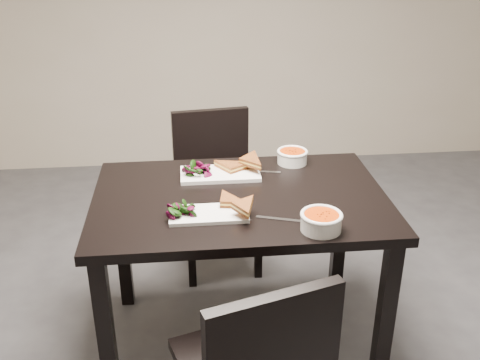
% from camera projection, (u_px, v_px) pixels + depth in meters
% --- Properties ---
extents(table, '(1.20, 0.80, 0.75)m').
position_uv_depth(table, '(240.00, 217.00, 2.31)').
color(table, black).
rests_on(table, ground).
extents(chair_far, '(0.47, 0.47, 0.85)m').
position_uv_depth(chair_far, '(215.00, 180.00, 3.03)').
color(chair_far, black).
rests_on(chair_far, ground).
extents(plate_near, '(0.30, 0.15, 0.01)m').
position_uv_depth(plate_near, '(209.00, 214.00, 2.11)').
color(plate_near, white).
rests_on(plate_near, table).
extents(sandwich_near, '(0.17, 0.14, 0.05)m').
position_uv_depth(sandwich_near, '(225.00, 204.00, 2.12)').
color(sandwich_near, '#97511F').
rests_on(sandwich_near, plate_near).
extents(salad_near, '(0.09, 0.08, 0.04)m').
position_uv_depth(salad_near, '(182.00, 209.00, 2.09)').
color(salad_near, black).
rests_on(salad_near, plate_near).
extents(soup_bowl_near, '(0.15, 0.15, 0.07)m').
position_uv_depth(soup_bowl_near, '(321.00, 220.00, 2.00)').
color(soup_bowl_near, white).
rests_on(soup_bowl_near, table).
extents(cutlery_near, '(0.18, 0.07, 0.00)m').
position_uv_depth(cutlery_near, '(280.00, 219.00, 2.09)').
color(cutlery_near, silver).
rests_on(cutlery_near, table).
extents(plate_far, '(0.35, 0.17, 0.02)m').
position_uv_depth(plate_far, '(220.00, 174.00, 2.44)').
color(plate_far, white).
rests_on(plate_far, table).
extents(sandwich_far, '(0.22, 0.20, 0.06)m').
position_uv_depth(sandwich_far, '(235.00, 167.00, 2.42)').
color(sandwich_far, '#97511F').
rests_on(sandwich_far, plate_far).
extents(salad_far, '(0.11, 0.10, 0.05)m').
position_uv_depth(salad_far, '(197.00, 168.00, 2.42)').
color(salad_far, black).
rests_on(salad_far, plate_far).
extents(soup_bowl_far, '(0.14, 0.14, 0.06)m').
position_uv_depth(soup_bowl_far, '(292.00, 156.00, 2.56)').
color(soup_bowl_far, white).
rests_on(soup_bowl_far, table).
extents(cutlery_far, '(0.18, 0.05, 0.00)m').
position_uv_depth(cutlery_far, '(260.00, 172.00, 2.48)').
color(cutlery_far, silver).
rests_on(cutlery_far, table).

